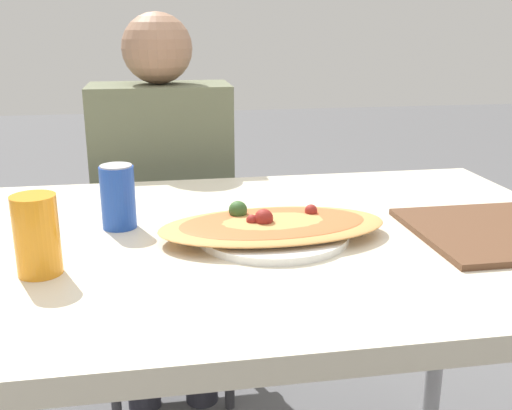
# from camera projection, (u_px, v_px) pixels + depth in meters

# --- Properties ---
(dining_table) EXTENTS (1.37, 0.87, 0.75)m
(dining_table) POSITION_uv_depth(u_px,v_px,m) (240.00, 269.00, 1.15)
(dining_table) COLOR beige
(dining_table) RESTS_ON ground_plane
(chair_far_seated) EXTENTS (0.40, 0.40, 0.89)m
(chair_far_seated) POSITION_uv_depth(u_px,v_px,m) (165.00, 230.00, 1.90)
(chair_far_seated) COLOR #4C4C4C
(chair_far_seated) RESTS_ON ground_plane
(person_seated) EXTENTS (0.39, 0.25, 1.17)m
(person_seated) POSITION_uv_depth(u_px,v_px,m) (163.00, 184.00, 1.74)
(person_seated) COLOR #2D2D38
(person_seated) RESTS_ON ground_plane
(pizza_main) EXTENTS (0.43, 0.28, 0.06)m
(pizza_main) POSITION_uv_depth(u_px,v_px,m) (273.00, 227.00, 1.11)
(pizza_main) COLOR white
(pizza_main) RESTS_ON dining_table
(soda_can) EXTENTS (0.07, 0.07, 0.12)m
(soda_can) POSITION_uv_depth(u_px,v_px,m) (118.00, 197.00, 1.15)
(soda_can) COLOR #1E47B2
(soda_can) RESTS_ON dining_table
(drink_glass) EXTENTS (0.07, 0.07, 0.13)m
(drink_glass) POSITION_uv_depth(u_px,v_px,m) (37.00, 235.00, 0.94)
(drink_glass) COLOR orange
(drink_glass) RESTS_ON dining_table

